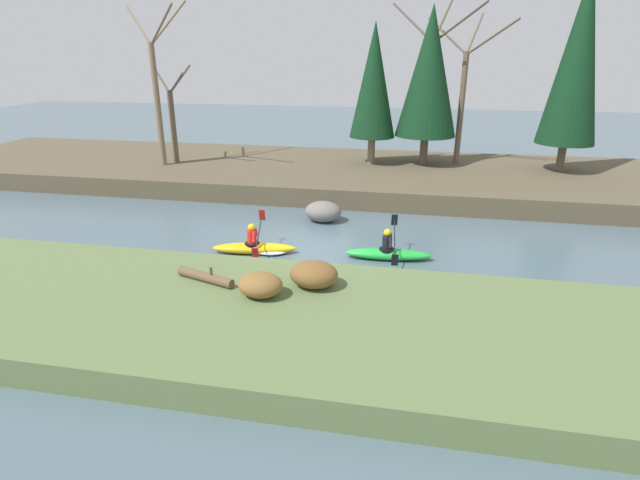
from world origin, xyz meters
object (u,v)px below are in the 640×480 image
at_px(kayaker_lead, 389,253).
at_px(driftwood_log, 206,277).
at_px(boulder_midstream, 323,211).
at_px(kayaker_middle, 258,247).

distance_m(kayaker_lead, driftwood_log, 5.94).
xyz_separation_m(kayaker_lead, boulder_midstream, (-2.73, 3.28, 0.18)).
distance_m(boulder_midstream, driftwood_log, 7.41).
xyz_separation_m(kayaker_lead, kayaker_middle, (-4.22, -0.31, -0.02)).
relative_size(kayaker_lead, boulder_midstream, 1.98).
bearing_deg(boulder_midstream, kayaker_lead, -50.26).
relative_size(kayaker_lead, kayaker_middle, 1.00).
bearing_deg(kayaker_lead, driftwood_log, -142.70).
height_order(kayaker_lead, boulder_midstream, kayaker_lead).
height_order(kayaker_lead, kayaker_middle, same).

